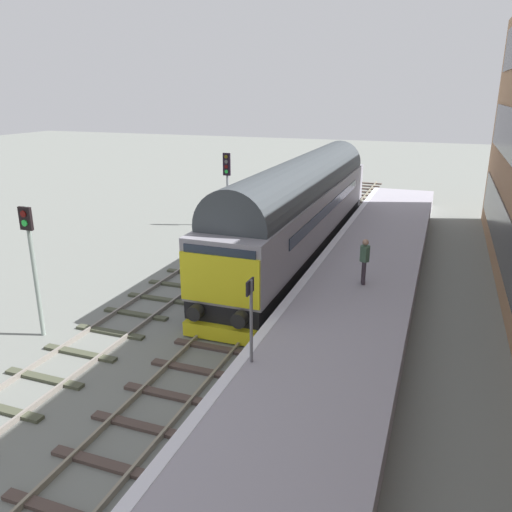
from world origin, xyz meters
The scene contains 9 objects.
ground_plane centered at (0.00, 0.00, 0.00)m, with size 140.00×140.00×0.00m, color slate.
track_main centered at (0.00, 0.00, 0.05)m, with size 2.50×60.00×0.15m.
track_adjacent_west centered at (-3.57, 0.00, 0.06)m, with size 2.50×60.00×0.15m.
station_platform centered at (3.60, 0.00, 0.50)m, with size 4.00×44.00×1.01m.
diesel_locomotive centered at (0.00, 8.04, 2.49)m, with size 2.74×19.31×4.68m.
signal_post_near centered at (-5.53, -3.11, 2.66)m, with size 0.44×0.22×4.25m.
signal_post_mid centered at (-5.53, 12.04, 2.77)m, with size 0.44×0.22×4.22m.
platform_number_sign centered at (2.02, -3.99, 2.45)m, with size 0.10×0.44×2.20m.
waiting_passenger centered at (3.81, 2.52, 1.99)m, with size 0.41×0.50×1.64m.
Camera 1 is at (6.10, -14.68, 7.52)m, focal length 35.68 mm.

